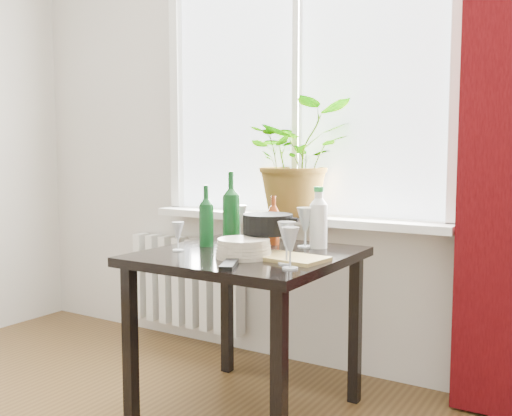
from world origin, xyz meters
The scene contains 18 objects.
window centered at (0.00, 2.22, 1.60)m, with size 1.72×0.08×1.62m.
windowsill centered at (0.00, 2.15, 0.82)m, with size 1.72×0.20×0.04m.
radiator centered at (-0.75, 2.18, 0.38)m, with size 0.80×0.10×0.55m.
table centered at (0.10, 1.55, 0.65)m, with size 0.85×0.85×0.74m.
potted_plant centered at (0.05, 2.12, 1.15)m, with size 0.55×0.47×0.61m, color #3E6C1C.
wine_bottle_left centered at (-0.15, 1.58, 0.88)m, with size 0.07×0.07×0.29m, color #0B3A14, non-canonical shape.
wine_bottle_right centered at (-0.09, 1.70, 0.92)m, with size 0.08×0.08×0.36m, color #0B3A13, non-canonical shape.
bottle_amber centered at (0.09, 1.79, 0.86)m, with size 0.06×0.06×0.24m, color maroon, non-canonical shape.
cleaning_bottle centered at (0.32, 1.81, 0.88)m, with size 0.08×0.08×0.29m, color white, non-canonical shape.
wineglass_front_right centered at (0.38, 1.39, 0.83)m, with size 0.07×0.07×0.17m, color #B0B6BE, non-canonical shape.
wineglass_far_right centered at (0.44, 1.32, 0.82)m, with size 0.07×0.07×0.16m, color #B0B5BD, non-canonical shape.
wineglass_back_center centered at (0.26, 1.79, 0.84)m, with size 0.08×0.08×0.19m, color silver, non-canonical shape.
wineglass_back_left centered at (-0.16, 1.89, 0.83)m, with size 0.07×0.07×0.17m, color silver, non-canonical shape.
wineglass_front_left centered at (-0.18, 1.41, 0.81)m, with size 0.06×0.06×0.13m, color silver, non-canonical shape.
plate_stack centered at (0.16, 1.43, 0.78)m, with size 0.24×0.24×0.08m, color beige.
fondue_pot centered at (0.18, 1.59, 0.83)m, with size 0.25×0.22×0.17m, color black, non-canonical shape.
tv_remote centered at (0.22, 1.23, 0.75)m, with size 0.05×0.17×0.02m, color black.
cutting_board centered at (0.35, 1.48, 0.75)m, with size 0.29×0.19×0.02m, color #AA8F4C.
Camera 1 is at (1.43, -0.55, 1.17)m, focal length 40.00 mm.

